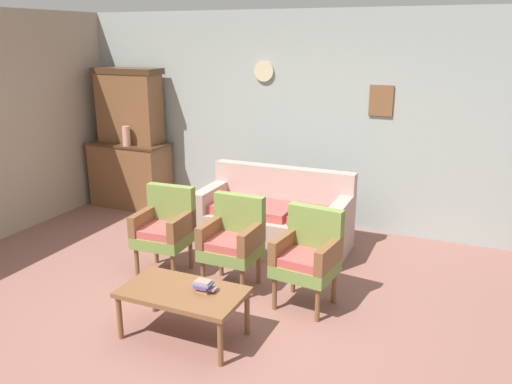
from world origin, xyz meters
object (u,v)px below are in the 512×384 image
object	(u,v)px
coffee_table	(183,295)
book_stack_on_table	(204,286)
side_cabinet	(131,174)
armchair_row_middle	(233,238)
floral_couch	(275,220)
vase_on_cabinet	(126,136)
armchair_near_couch_end	(308,254)
armchair_by_doorway	(165,226)

from	to	relation	value
coffee_table	book_stack_on_table	world-z (taller)	book_stack_on_table
side_cabinet	armchair_row_middle	bearing A→B (deg)	-34.45
floral_couch	coffee_table	xyz separation A→B (m)	(0.03, -2.09, 0.05)
side_cabinet	coffee_table	bearing A→B (deg)	-46.98
vase_on_cabinet	floral_couch	distance (m)	2.51
vase_on_cabinet	armchair_row_middle	bearing A→B (deg)	-32.68
side_cabinet	book_stack_on_table	size ratio (longest dim) A/B	6.60
side_cabinet	coffee_table	xyz separation A→B (m)	(2.51, -2.69, -0.09)
floral_couch	armchair_row_middle	distance (m)	1.11
side_cabinet	armchair_near_couch_end	bearing A→B (deg)	-28.45
vase_on_cabinet	book_stack_on_table	distance (m)	3.60
armchair_row_middle	coffee_table	bearing A→B (deg)	-88.15
vase_on_cabinet	coffee_table	size ratio (longest dim) A/B	0.27
vase_on_cabinet	armchair_by_doorway	xyz separation A→B (m)	(1.57, -1.50, -0.57)
vase_on_cabinet	coffee_table	world-z (taller)	vase_on_cabinet
armchair_by_doorway	armchair_near_couch_end	size ratio (longest dim) A/B	1.00
armchair_by_doorway	armchair_near_couch_end	bearing A→B (deg)	-2.92
armchair_by_doorway	armchair_row_middle	world-z (taller)	same
floral_couch	armchair_by_doorway	size ratio (longest dim) A/B	1.93
vase_on_cabinet	book_stack_on_table	world-z (taller)	vase_on_cabinet
side_cabinet	armchair_near_couch_end	xyz separation A→B (m)	(3.27, -1.77, 0.03)
vase_on_cabinet	armchair_row_middle	distance (m)	2.86
armchair_near_couch_end	coffee_table	distance (m)	1.20
vase_on_cabinet	armchair_by_doorway	bearing A→B (deg)	-43.68
armchair_by_doorway	vase_on_cabinet	bearing A→B (deg)	136.32
vase_on_cabinet	armchair_by_doorway	world-z (taller)	vase_on_cabinet
coffee_table	armchair_near_couch_end	bearing A→B (deg)	50.71
vase_on_cabinet	armchair_by_doorway	size ratio (longest dim) A/B	0.30
armchair_near_couch_end	book_stack_on_table	distance (m)	1.05
vase_on_cabinet	floral_couch	size ratio (longest dim) A/B	0.16
floral_couch	armchair_by_doorway	bearing A→B (deg)	-126.11
side_cabinet	armchair_row_middle	size ratio (longest dim) A/B	1.28
coffee_table	book_stack_on_table	bearing A→B (deg)	14.98
floral_couch	armchair_near_couch_end	xyz separation A→B (m)	(0.78, -1.16, 0.17)
side_cabinet	floral_couch	distance (m)	2.56
side_cabinet	armchair_row_middle	xyz separation A→B (m)	(2.48, -1.70, 0.03)
armchair_near_couch_end	coffee_table	world-z (taller)	armchair_near_couch_end
vase_on_cabinet	book_stack_on_table	bearing A→B (deg)	-43.84
book_stack_on_table	vase_on_cabinet	bearing A→B (deg)	136.16
vase_on_cabinet	side_cabinet	bearing A→B (deg)	122.48
armchair_row_middle	book_stack_on_table	distance (m)	0.97
floral_couch	coffee_table	size ratio (longest dim) A/B	1.74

